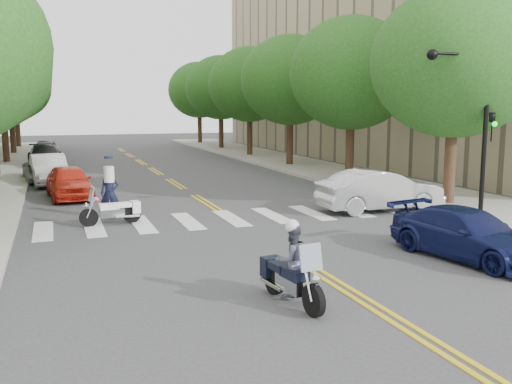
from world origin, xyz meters
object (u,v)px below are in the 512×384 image
motorcycle_police (291,266)px  officer_standing (110,193)px  motorcycle_parked (116,211)px  sedan_blue (468,234)px  convertible (380,190)px

motorcycle_police → officer_standing: (-2.52, 10.33, 0.11)m
motorcycle_parked → sedan_blue: motorcycle_parked is taller
motorcycle_police → sedan_blue: motorcycle_police is taller
motorcycle_police → sedan_blue: size_ratio=0.48×
motorcycle_parked → convertible: 9.64m
motorcycle_police → convertible: size_ratio=0.45×
motorcycle_police → motorcycle_parked: size_ratio=1.04×
motorcycle_parked → convertible: convertible is taller
officer_standing → sedan_blue: size_ratio=0.40×
officer_standing → sedan_blue: 11.96m
motorcycle_police → convertible: 10.91m
motorcycle_parked → convertible: bearing=-103.1°
officer_standing → convertible: 9.89m
motorcycle_parked → motorcycle_police: bearing=-173.1°
officer_standing → convertible: bearing=-3.2°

